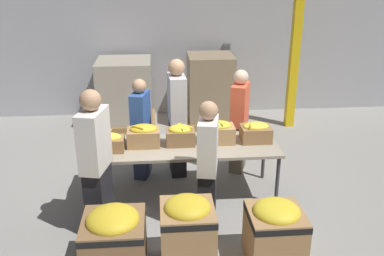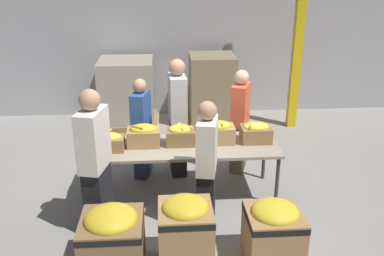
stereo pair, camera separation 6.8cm
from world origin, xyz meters
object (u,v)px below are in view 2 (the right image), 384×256
Objects in this scene: volunteer_1 at (95,164)px; donation_bin_0 at (112,238)px; banana_box_2 at (180,135)px; volunteer_0 at (178,119)px; donation_bin_1 at (186,231)px; pallet_stack_1 at (212,90)px; donation_bin_2 at (273,231)px; banana_box_1 at (144,135)px; banana_box_3 at (218,132)px; volunteer_2 at (240,122)px; volunteer_3 at (207,168)px; volunteer_4 at (142,129)px; support_pillar at (299,24)px; sorting_table at (182,148)px; pallet_stack_0 at (127,93)px; banana_box_0 at (106,141)px; banana_box_4 at (256,132)px.

donation_bin_0 is (0.23, -0.73, -0.50)m from volunteer_1.
banana_box_2 is 0.22× the size of volunteer_0.
volunteer_0 is at bearing 89.78° from donation_bin_1.
volunteer_0 is 2.25m from pallet_stack_1.
banana_box_2 is at bearing 120.58° from donation_bin_2.
banana_box_3 is at bearing 1.77° from banana_box_1.
volunteer_3 is (-0.66, -1.51, 0.01)m from volunteer_2.
banana_box_1 is at bearing 106.91° from donation_bin_1.
pallet_stack_1 is (0.47, 3.60, -0.12)m from volunteer_3.
volunteer_2 reaches higher than donation_bin_0.
donation_bin_1 reaches higher than donation_bin_0.
volunteer_0 is at bearing 110.93° from volunteer_4.
banana_box_3 reaches higher than donation_bin_1.
banana_box_1 is 0.11× the size of support_pillar.
pallet_stack_1 is at bearing 65.74° from banana_box_1.
sorting_table is at bearing 88.36° from donation_bin_1.
pallet_stack_1 reaches higher than banana_box_3.
support_pillar is 3.52m from pallet_stack_0.
banana_box_0 is 0.11× the size of support_pillar.
banana_box_3 is 1.72m from donation_bin_2.
banana_box_1 is 2.17m from donation_bin_2.
support_pillar is at bearing 62.77° from banana_box_4.
sorting_table is 1.70× the size of volunteer_4.
sorting_table is at bearing -104.42° from pallet_stack_1.
banana_box_2 is at bearing 28.58° from volunteer_3.
volunteer_3 is 1.65m from volunteer_4.
support_pillar reaches higher than banana_box_3.
pallet_stack_1 is at bearing 74.88° from banana_box_2.
volunteer_0 is 2.25m from donation_bin_1.
support_pillar is (2.86, 1.91, 1.24)m from volunteer_4.
donation_bin_2 is at bearing -47.85° from banana_box_1.
banana_box_3 is at bearing -5.17° from volunteer_3.
volunteer_3 reaches higher than donation_bin_1.
pallet_stack_0 reaches higher than donation_bin_1.
support_pillar reaches higher than donation_bin_0.
donation_bin_2 is at bearing -37.03° from banana_box_0.
donation_bin_0 is (-0.81, -1.52, -0.32)m from sorting_table.
banana_box_0 is at bearing -16.41° from volunteer_4.
donation_bin_1 is (1.00, -0.73, -0.45)m from volunteer_1.
volunteer_1 reaches higher than banana_box_1.
volunteer_4 is (-0.55, 0.58, -0.13)m from banana_box_2.
sorting_table is at bearing 61.91° from donation_bin_0.
volunteer_3 is (0.77, -0.85, -0.09)m from banana_box_1.
banana_box_4 is at bearing 85.72° from donation_bin_2.
volunteer_3 is at bearing -77.61° from volunteer_1.
support_pillar reaches higher than volunteer_1.
banana_box_2 is 0.95× the size of banana_box_4.
banana_box_0 is at bearing 9.32° from volunteer_1.
banana_box_4 is at bearing 41.08° from donation_bin_0.
banana_box_4 is at bearing -54.69° from pallet_stack_0.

